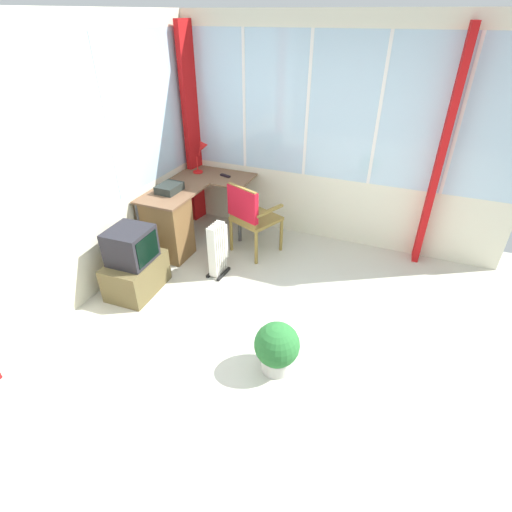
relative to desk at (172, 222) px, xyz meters
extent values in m
cube|color=beige|center=(-1.15, -1.69, -0.45)|extent=(5.50, 5.01, 0.06)
cube|color=silver|center=(-1.15, 0.35, 0.00)|extent=(4.50, 0.06, 0.83)
cube|color=silver|center=(-1.15, 0.35, 1.21)|extent=(4.41, 0.06, 1.59)
cube|color=silver|center=(-1.15, 0.35, 2.10)|extent=(4.50, 0.06, 0.18)
cube|color=white|center=(-0.40, 0.35, 1.21)|extent=(0.04, 0.07, 1.59)
cube|color=silver|center=(1.13, -1.69, 0.00)|extent=(0.06, 4.01, 0.83)
cube|color=silver|center=(1.13, -1.69, 1.21)|extent=(0.06, 3.93, 1.59)
cube|color=silver|center=(1.13, -1.69, 2.10)|extent=(0.06, 4.01, 0.18)
cube|color=white|center=(1.13, -2.90, 1.21)|extent=(0.07, 0.04, 1.59)
cube|color=white|center=(1.13, -2.09, 1.21)|extent=(0.07, 0.04, 1.59)
cube|color=white|center=(1.13, -1.29, 1.21)|extent=(0.07, 0.04, 1.59)
cube|color=white|center=(1.13, -0.49, 1.21)|extent=(0.07, 0.04, 1.59)
cube|color=red|center=(1.00, 0.22, 0.84)|extent=(0.28, 0.11, 2.51)
cube|color=red|center=(1.05, -2.80, 0.84)|extent=(0.28, 0.09, 2.51)
cube|color=brown|center=(0.38, 0.02, 0.33)|extent=(1.39, 0.55, 0.02)
cube|color=brown|center=(0.80, -0.47, 0.33)|extent=(0.55, 0.42, 0.02)
cube|color=brown|center=(-0.08, 0.02, -0.05)|extent=(0.40, 0.51, 0.73)
cylinder|color=#4C4C51|center=(0.57, -0.64, -0.05)|extent=(0.04, 0.04, 0.74)
cylinder|color=#4C4C51|center=(-0.27, 0.25, -0.05)|extent=(0.04, 0.04, 0.74)
cylinder|color=red|center=(0.80, 0.07, 0.35)|extent=(0.13, 0.13, 0.02)
cylinder|color=red|center=(0.80, 0.07, 0.46)|extent=(0.02, 0.02, 0.19)
cylinder|color=red|center=(0.85, 0.04, 0.65)|extent=(0.04, 0.08, 0.19)
cone|color=red|center=(0.90, 0.00, 0.69)|extent=(0.13, 0.13, 0.12)
cube|color=black|center=(0.81, -0.33, 0.35)|extent=(0.09, 0.16, 0.02)
cube|color=#252A26|center=(0.11, 0.05, 0.39)|extent=(0.31, 0.24, 0.09)
cylinder|color=olive|center=(0.55, -1.21, -0.21)|extent=(0.04, 0.04, 0.42)
cylinder|color=olive|center=(0.72, -0.81, -0.21)|extent=(0.04, 0.04, 0.42)
cylinder|color=olive|center=(0.15, -1.04, -0.21)|extent=(0.04, 0.04, 0.42)
cylinder|color=olive|center=(0.32, -0.64, -0.21)|extent=(0.04, 0.04, 0.42)
cube|color=olive|center=(0.44, -0.93, 0.03)|extent=(0.63, 0.63, 0.04)
cube|color=olive|center=(0.23, -0.84, 0.27)|extent=(0.20, 0.41, 0.44)
cube|color=red|center=(0.23, -0.84, 0.29)|extent=(0.23, 0.44, 0.37)
cube|color=olive|center=(0.35, -1.13, 0.21)|extent=(0.41, 0.20, 0.03)
cube|color=olive|center=(0.52, -0.72, 0.21)|extent=(0.41, 0.20, 0.03)
cube|color=brown|center=(-0.83, -0.07, -0.23)|extent=(0.66, 0.47, 0.38)
cube|color=#242228|center=(-0.83, -0.07, 0.14)|extent=(0.44, 0.42, 0.36)
cube|color=black|center=(-0.82, -0.27, 0.14)|extent=(0.34, 0.02, 0.28)
cube|color=#262628|center=(-0.68, -0.06, -0.01)|extent=(0.27, 0.23, 0.07)
cube|color=white|center=(-0.33, -0.72, -0.09)|extent=(0.03, 0.10, 0.60)
cube|color=white|center=(-0.28, -0.72, -0.09)|extent=(0.03, 0.10, 0.60)
cube|color=white|center=(-0.24, -0.72, -0.09)|extent=(0.03, 0.10, 0.60)
cube|color=white|center=(-0.20, -0.73, -0.09)|extent=(0.03, 0.10, 0.60)
cube|color=white|center=(-0.16, -0.73, -0.09)|extent=(0.03, 0.10, 0.60)
cube|color=white|center=(-0.12, -0.73, -0.09)|extent=(0.03, 0.10, 0.60)
cube|color=black|center=(-0.23, -0.80, -0.40)|extent=(0.27, 0.04, 0.03)
cube|color=black|center=(-0.22, -0.66, -0.40)|extent=(0.27, 0.04, 0.03)
cube|color=white|center=(-0.08, -0.73, -0.06)|extent=(0.05, 0.09, 0.42)
cylinder|color=beige|center=(-1.28, -1.83, -0.35)|extent=(0.26, 0.26, 0.13)
sphere|color=#296F31|center=(-1.28, -1.83, -0.15)|extent=(0.38, 0.38, 0.38)
camera|label=1|loc=(-3.46, -2.55, 2.15)|focal=27.27mm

